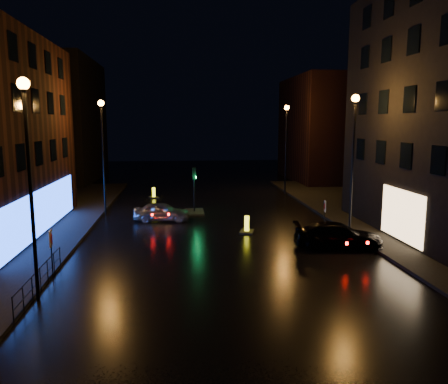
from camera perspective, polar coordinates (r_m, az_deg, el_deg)
The scene contains 16 objects.
ground at distance 19.89m, azimuth 1.20°, elevation -10.86°, with size 120.00×120.00×0.00m, color black.
pavement_right at distance 31.91m, azimuth 25.08°, elevation -3.93°, with size 12.00×44.00×0.15m, color black.
building_far_left at distance 55.26m, azimuth -20.55°, elevation 8.72°, with size 8.00×16.00×14.00m, color black.
building_far_right at distance 53.46m, azimuth 13.07°, elevation 7.99°, with size 8.00×14.00×12.00m, color black.
street_lamp_lnear at distance 17.46m, azimuth -24.19°, elevation 4.28°, with size 0.44×0.44×8.37m.
street_lamp_lfar at distance 33.03m, azimuth -15.59°, elevation 6.62°, with size 0.44×0.44×8.37m.
street_lamp_rnear at distance 26.61m, azimuth 16.56°, elevation 6.07°, with size 0.44×0.44×8.37m.
street_lamp_rfar at distance 41.83m, azimuth 8.12°, elevation 7.30°, with size 0.44×0.44×8.37m.
traffic_signal at distance 33.17m, azimuth -3.89°, elevation -1.86°, with size 1.40×2.40×3.45m.
guard_railing at distance 19.40m, azimuth -22.91°, elevation -9.81°, with size 0.05×6.04×1.00m.
silver_hatchback at distance 30.67m, azimuth -8.13°, elevation -2.55°, with size 1.55×3.84×1.31m, color #B7BBBF.
dark_sedan at distance 24.65m, azimuth 14.68°, elevation -5.53°, with size 1.94×4.78×1.39m, color black.
bollard_near at distance 27.32m, azimuth 3.00°, elevation -4.82°, with size 1.10×1.37×1.05m.
bollard_far at distance 40.24m, azimuth -9.16°, elevation -0.45°, with size 1.04×1.26×0.95m.
road_sign_left at distance 20.39m, azimuth -21.66°, elevation -6.18°, with size 0.12×0.53×2.19m.
road_sign_right at distance 27.33m, azimuth 13.04°, elevation -2.19°, with size 0.14×0.50×2.07m.
Camera 1 is at (-2.37, -18.55, 6.78)m, focal length 35.00 mm.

